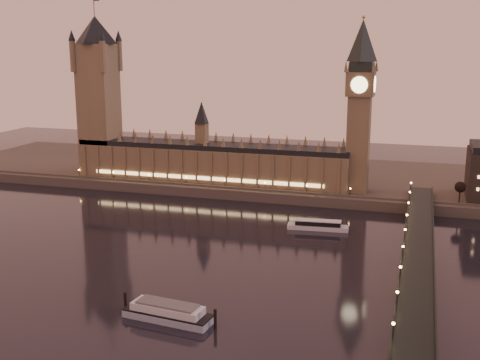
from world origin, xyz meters
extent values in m
plane|color=black|center=(0.00, 0.00, 0.00)|extent=(700.00, 700.00, 0.00)
cube|color=#423D35|center=(30.00, 165.00, 3.00)|extent=(560.00, 130.00, 6.00)
cube|color=brown|center=(-40.00, 121.00, 17.00)|extent=(180.00, 26.00, 22.00)
cube|color=black|center=(-40.00, 121.00, 29.60)|extent=(180.00, 22.00, 3.20)
cube|color=#FFCC7F|center=(-40.00, 107.50, 11.00)|extent=(153.00, 0.25, 2.20)
cube|color=brown|center=(-120.00, 121.00, 50.00)|extent=(22.00, 22.00, 88.00)
cone|color=black|center=(-120.00, 121.00, 103.00)|extent=(31.68, 31.68, 18.00)
cylinder|color=black|center=(-120.00, 121.00, 118.00)|extent=(0.44, 0.44, 12.00)
cube|color=brown|center=(54.00, 121.00, 35.00)|extent=(13.00, 13.00, 58.00)
cube|color=brown|center=(54.00, 121.00, 71.00)|extent=(16.00, 16.00, 14.00)
cylinder|color=#FFEAA5|center=(54.00, 112.82, 71.00)|extent=(9.60, 0.35, 9.60)
cylinder|color=#FFEAA5|center=(45.82, 121.00, 71.00)|extent=(0.35, 9.60, 9.60)
cube|color=black|center=(54.00, 121.00, 81.00)|extent=(13.00, 13.00, 6.00)
cone|color=black|center=(54.00, 121.00, 96.00)|extent=(17.68, 17.68, 24.00)
sphere|color=gold|center=(54.00, 121.00, 109.00)|extent=(2.00, 2.00, 2.00)
cube|color=black|center=(92.00, 0.00, 8.00)|extent=(13.00, 260.00, 2.00)
cube|color=black|center=(85.70, 0.00, 9.50)|extent=(0.60, 260.00, 1.00)
cube|color=black|center=(98.30, 0.00, 9.50)|extent=(0.60, 260.00, 1.00)
cylinder|color=black|center=(112.65, 109.00, 10.57)|extent=(0.70, 0.70, 9.14)
sphere|color=black|center=(112.65, 109.00, 15.34)|extent=(6.09, 6.09, 6.09)
cube|color=silver|center=(41.83, 56.40, 1.15)|extent=(31.81, 9.81, 2.29)
cube|color=black|center=(41.83, 56.40, 3.44)|extent=(23.59, 7.80, 2.29)
cube|color=silver|center=(41.83, 56.40, 4.80)|extent=(24.24, 8.13, 0.42)
cube|color=#98A8C1|center=(9.92, -63.00, 1.29)|extent=(32.64, 12.32, 2.59)
cube|color=black|center=(9.92, -63.00, 2.84)|extent=(32.64, 12.32, 0.50)
cube|color=silver|center=(9.92, -63.00, 4.38)|extent=(26.59, 10.69, 2.59)
cube|color=#595B5E|center=(9.92, -63.00, 6.02)|extent=(22.52, 9.28, 0.70)
cylinder|color=black|center=(-7.90, -60.08, 3.39)|extent=(1.10, 1.10, 6.77)
cylinder|color=black|center=(27.74, -63.92, 3.39)|extent=(1.10, 1.10, 6.77)
camera|label=1|loc=(90.58, -240.38, 93.66)|focal=45.00mm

